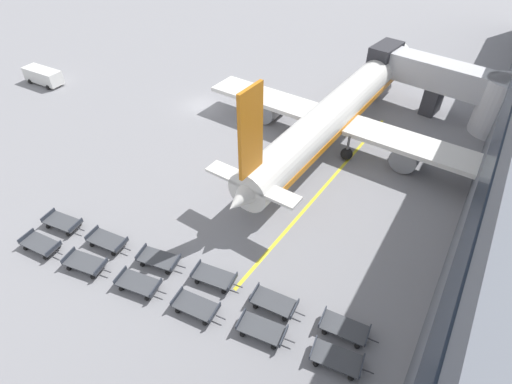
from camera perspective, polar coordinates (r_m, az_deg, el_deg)
ground_plane at (r=49.07m, az=-7.85°, el=12.19°), size 500.00×500.00×0.00m
jet_bridge at (r=49.33m, az=26.63°, el=13.28°), size 16.86×6.50×6.24m
airplane at (r=41.65m, az=11.57°, el=11.19°), size 28.80×36.33×11.83m
service_van at (r=59.96m, az=-28.12°, el=14.43°), size 5.42×2.59×1.94m
baggage_dolly_row_near_col_a at (r=34.47m, az=-28.38°, el=-6.61°), size 3.74×1.81×0.92m
baggage_dolly_row_near_col_b at (r=31.70m, az=-23.19°, el=-9.34°), size 3.76×2.01×0.92m
baggage_dolly_row_near_col_c at (r=29.26m, az=-16.42°, el=-12.44°), size 3.76×1.98×0.92m
baggage_dolly_row_near_col_d at (r=27.38m, az=-8.57°, el=-15.86°), size 3.75×1.85×0.92m
baggage_dolly_row_near_col_e at (r=26.23m, az=0.86°, el=-19.02°), size 3.75×1.90×0.92m
baggage_dolly_row_near_col_f at (r=25.77m, az=11.44°, el=-22.30°), size 3.76×1.91×0.92m
baggage_dolly_row_mid_a_col_a at (r=35.55m, az=-25.88°, el=-3.93°), size 3.75×1.89×0.92m
baggage_dolly_row_mid_a_col_b at (r=32.67m, az=-20.46°, el=-6.55°), size 3.75×1.85×0.92m
baggage_dolly_row_mid_a_col_c at (r=30.29m, az=-13.70°, el=-9.31°), size 3.76×2.04×0.92m
baggage_dolly_row_mid_a_col_d at (r=28.61m, az=-5.98°, el=-11.99°), size 3.76×1.92×0.92m
baggage_dolly_row_mid_a_col_e at (r=27.28m, az=2.60°, el=-15.49°), size 3.74×1.81×0.92m
baggage_dolly_row_mid_a_col_f at (r=26.84m, az=12.49°, el=-18.45°), size 3.74×1.81×0.92m
stand_guidance_stripe at (r=36.75m, az=9.97°, el=0.98°), size 1.60×27.62×0.01m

